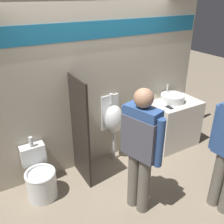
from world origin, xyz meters
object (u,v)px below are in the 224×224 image
Objects in this scene: urinal_near_counter at (114,119)px; toilet at (40,178)px; sink_basin at (172,98)px; person_in_vest at (141,145)px; cell_phone at (169,107)px.

urinal_near_counter reaches higher than toilet.
sink_basin is 0.36× the size of urinal_near_counter.
person_in_vest is (-1.41, -0.98, 0.06)m from sink_basin.
toilet is at bearing -171.09° from urinal_near_counter.
toilet is at bearing 178.42° from cell_phone.
toilet is at bearing 33.51° from person_in_vest.
toilet is at bearing -177.47° from sink_basin.
cell_phone is (-0.21, -0.17, -0.06)m from sink_basin.
urinal_near_counter is at bearing 8.91° from toilet.
sink_basin is 2.98× the size of cell_phone.
person_in_vest reaches higher than sink_basin.
person_in_vest reaches higher than cell_phone.
urinal_near_counter is at bearing 163.99° from cell_phone.
person_in_vest reaches higher than urinal_near_counter.
cell_phone is at bearing -1.58° from toilet.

